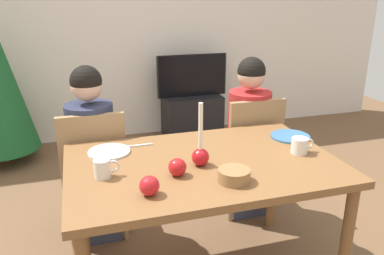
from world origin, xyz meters
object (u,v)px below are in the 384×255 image
person_right_child (248,140)px  tv (192,75)px  chair_left (94,168)px  apple_near_candle (149,186)px  plate_right (290,136)px  plate_left (109,152)px  bowl_walnuts (234,175)px  tv_stand (192,116)px  candle_centerpiece (200,153)px  dining_table (203,176)px  chair_right (249,149)px  person_left_child (93,158)px  apple_by_left_plate (177,167)px  mug_right (300,146)px  mug_left (103,168)px

person_right_child → tv: bearing=87.3°
chair_left → apple_near_candle: 0.94m
chair_left → apple_near_candle: size_ratio=10.06×
plate_right → plate_left: bearing=176.0°
bowl_walnuts → apple_near_candle: bearing=-178.1°
person_right_child → tv: size_ratio=1.48×
chair_left → tv_stand: size_ratio=1.41×
tv → candle_centerpiece: size_ratio=2.39×
tv_stand → tv: 0.47m
dining_table → chair_right: size_ratio=1.56×
dining_table → tv: size_ratio=1.77×
person_right_child → bowl_walnuts: bearing=-118.8°
person_left_child → apple_by_left_plate: 0.88m
apple_near_candle → tv: bearing=69.3°
candle_centerpiece → chair_left: bearing=128.2°
plate_right → bowl_walnuts: bowl_walnuts is taller
chair_left → bowl_walnuts: (0.61, -0.86, 0.27)m
bowl_walnuts → apple_by_left_plate: bearing=150.6°
tv → candle_centerpiece: (-0.66, -2.34, 0.11)m
tv → candle_centerpiece: candle_centerpiece is taller
person_right_child → tv_stand: (0.08, 1.66, -0.33)m
chair_right → mug_right: bearing=-91.4°
person_left_child → tv: size_ratio=1.48×
tv_stand → apple_near_candle: apple_near_candle is taller
tv_stand → tv: size_ratio=0.81×
chair_left → chair_right: 1.10m
mug_right → tv_stand: bearing=87.7°
plate_right → mug_left: (-1.13, -0.22, 0.04)m
candle_centerpiece → mug_right: size_ratio=2.50×
apple_near_candle → apple_by_left_plate: (0.16, 0.15, -0.00)m
dining_table → mug_left: size_ratio=11.36×
person_left_child → tv: (1.18, 1.66, 0.14)m
plate_right → apple_near_candle: bearing=-154.7°
chair_left → plate_right: chair_left is taller
plate_right → mug_right: mug_right is taller
chair_right → dining_table: bearing=-132.6°
candle_centerpiece → bowl_walnuts: (0.10, -0.21, -0.04)m
bowl_walnuts → apple_by_left_plate: 0.27m
candle_centerpiece → apple_by_left_plate: 0.17m
tv → plate_right: size_ratio=3.35×
person_left_child → mug_left: 0.71m
person_right_child → chair_left: bearing=-178.3°
plate_left → mug_right: (1.00, -0.31, 0.04)m
person_left_child → apple_near_candle: bearing=-77.3°
dining_table → chair_left: 0.83m
plate_right → bowl_walnuts: bearing=-141.6°
apple_by_left_plate → person_left_child: bearing=115.8°
plate_left → apple_by_left_plate: size_ratio=2.61×
person_right_child → apple_by_left_plate: 1.08m
plate_right → tv_stand: bearing=89.5°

